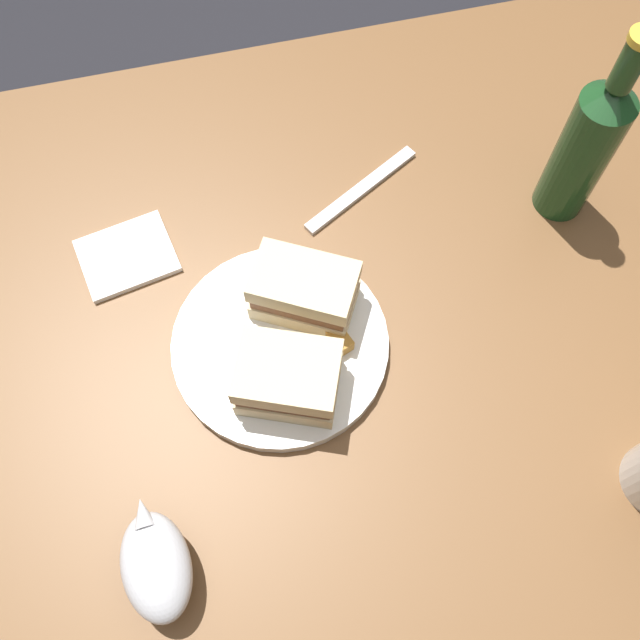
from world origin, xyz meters
TOP-DOWN VIEW (x-y plane):
  - ground_plane at (0.00, 0.00)m, footprint 6.00×6.00m
  - dining_table at (0.00, 0.00)m, footprint 1.07×0.88m
  - plate at (-0.10, -0.02)m, footprint 0.25×0.25m
  - sandwich_half_left at (-0.10, -0.08)m, footprint 0.13×0.11m
  - sandwich_half_right at (-0.06, 0.02)m, footprint 0.13×0.12m
  - potato_wedge_front at (-0.09, -0.05)m, footprint 0.03×0.04m
  - potato_wedge_middle at (-0.04, 0.00)m, footprint 0.04×0.05m
  - potato_wedge_back at (-0.07, -0.06)m, footprint 0.05×0.05m
  - potato_wedge_left_edge at (-0.04, -0.03)m, footprint 0.04×0.05m
  - gravy_boat at (-0.26, -0.23)m, footprint 0.08×0.12m
  - cider_bottle at (0.28, 0.10)m, footprint 0.06×0.06m
  - napkin at (-0.25, 0.14)m, footprint 0.12×0.11m
  - fork at (0.05, 0.17)m, footprint 0.17×0.10m

SIDE VIEW (x-z plane):
  - ground_plane at x=0.00m, z-range 0.00..0.00m
  - dining_table at x=0.00m, z-range 0.00..0.73m
  - fork at x=0.05m, z-range 0.73..0.74m
  - napkin at x=-0.25m, z-range 0.73..0.74m
  - plate at x=-0.10m, z-range 0.73..0.75m
  - potato_wedge_front at x=-0.09m, z-range 0.75..0.76m
  - potato_wedge_left_edge at x=-0.04m, z-range 0.75..0.77m
  - potato_wedge_middle at x=-0.04m, z-range 0.75..0.77m
  - potato_wedge_back at x=-0.07m, z-range 0.75..0.77m
  - gravy_boat at x=-0.26m, z-range 0.74..0.80m
  - sandwich_half_left at x=-0.10m, z-range 0.75..0.81m
  - sandwich_half_right at x=-0.06m, z-range 0.75..0.81m
  - cider_bottle at x=0.28m, z-range 0.71..0.98m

